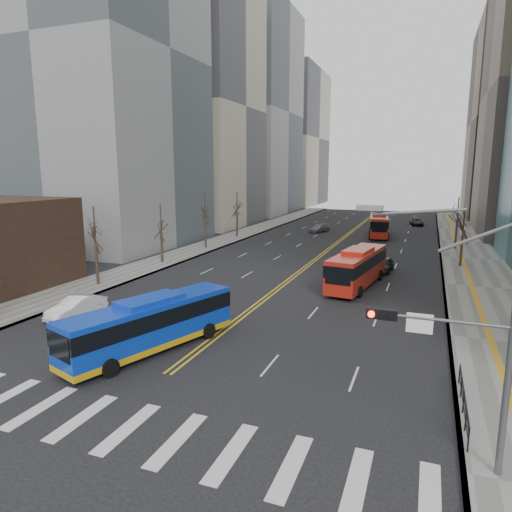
{
  "coord_description": "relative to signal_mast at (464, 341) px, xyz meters",
  "views": [
    {
      "loc": [
        12.33,
        -14.31,
        10.6
      ],
      "look_at": [
        0.95,
        15.73,
        4.52
      ],
      "focal_mm": 32.0,
      "sensor_mm": 36.0,
      "label": 1
    }
  ],
  "objects": [
    {
      "name": "signal_mast",
      "position": [
        0.0,
        0.0,
        0.0
      ],
      "size": [
        5.37,
        0.37,
        9.39
      ],
      "color": "slate",
      "rests_on": "ground"
    },
    {
      "name": "car_white",
      "position": [
        -24.97,
        8.88,
        -4.09
      ],
      "size": [
        2.11,
        4.79,
        1.53
      ],
      "primitive_type": "imported",
      "rotation": [
        0.0,
        0.0,
        -0.11
      ],
      "color": "white",
      "rests_on": "ground"
    },
    {
      "name": "car_silver",
      "position": [
        -18.98,
        60.75,
        -4.17
      ],
      "size": [
        3.53,
        5.13,
        1.38
      ],
      "primitive_type": "imported",
      "rotation": [
        0.0,
        0.0,
        -0.37
      ],
      "color": "gray",
      "rests_on": "ground"
    },
    {
      "name": "crosswalk",
      "position": [
        -13.77,
        -2.0,
        -4.85
      ],
      "size": [
        26.7,
        4.0,
        0.01
      ],
      "color": "silver",
      "rests_on": "ground"
    },
    {
      "name": "sidewalk_right",
      "position": [
        3.73,
        43.0,
        -4.78
      ],
      "size": [
        7.0,
        130.0,
        0.15
      ],
      "primitive_type": "cube",
      "color": "slate",
      "rests_on": "ground"
    },
    {
      "name": "car_dark_far",
      "position": [
        -3.46,
        76.9,
        -4.18
      ],
      "size": [
        2.86,
        5.12,
        1.35
      ],
      "primitive_type": "imported",
      "rotation": [
        0.0,
        0.0,
        0.13
      ],
      "color": "black",
      "rests_on": "ground"
    },
    {
      "name": "street_trees",
      "position": [
        -20.94,
        32.55,
        0.02
      ],
      "size": [
        35.2,
        47.2,
        7.6
      ],
      "color": "#2E231C",
      "rests_on": "ground"
    },
    {
      "name": "sidewalk_left",
      "position": [
        -30.27,
        43.0,
        -4.78
      ],
      "size": [
        5.0,
        130.0,
        0.15
      ],
      "primitive_type": "cube",
      "color": "slate",
      "rests_on": "ground"
    },
    {
      "name": "centerline",
      "position": [
        -13.77,
        53.0,
        -4.85
      ],
      "size": [
        0.55,
        100.0,
        0.01
      ],
      "color": "gold",
      "rests_on": "ground"
    },
    {
      "name": "red_bus_near",
      "position": [
        -7.19,
        25.17,
        -2.89
      ],
      "size": [
        4.1,
        11.39,
        3.54
      ],
      "color": "red",
      "rests_on": "ground"
    },
    {
      "name": "office_towers",
      "position": [
        -13.64,
        66.51,
        19.07
      ],
      "size": [
        83.0,
        134.0,
        58.0
      ],
      "color": "gray",
      "rests_on": "ground"
    },
    {
      "name": "car_dark_mid",
      "position": [
        -5.54,
        32.69,
        -4.11
      ],
      "size": [
        2.03,
        4.46,
        1.48
      ],
      "primitive_type": "imported",
      "rotation": [
        0.0,
        0.0,
        -0.07
      ],
      "color": "black",
      "rests_on": "ground"
    },
    {
      "name": "red_bus_far",
      "position": [
        -8.81,
        59.07,
        -2.82
      ],
      "size": [
        4.03,
        11.84,
        3.67
      ],
      "color": "red",
      "rests_on": "ground"
    },
    {
      "name": "pedestrian_railing",
      "position": [
        0.53,
        4.0,
        -4.03
      ],
      "size": [
        0.06,
        6.06,
        1.02
      ],
      "color": "black",
      "rests_on": "sidewalk_right"
    },
    {
      "name": "ground",
      "position": [
        -13.77,
        -2.0,
        -4.86
      ],
      "size": [
        220.0,
        220.0,
        0.0
      ],
      "primitive_type": "plane",
      "color": "black"
    },
    {
      "name": "blue_bus",
      "position": [
        -16.31,
        5.46,
        -3.13
      ],
      "size": [
        5.85,
        11.39,
        3.28
      ],
      "color": "#0C37C2",
      "rests_on": "ground"
    }
  ]
}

